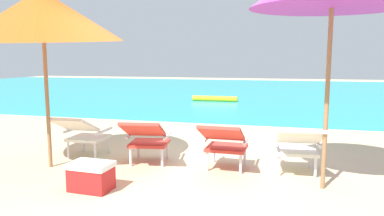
{
  "coord_description": "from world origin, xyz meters",
  "views": [
    {
      "loc": [
        1.28,
        -4.53,
        1.45
      ],
      "look_at": [
        0.0,
        0.47,
        0.75
      ],
      "focal_mm": 33.07,
      "sensor_mm": 36.0,
      "label": 1
    }
  ],
  "objects": [
    {
      "name": "lounge_chair_near_right",
      "position": [
        0.58,
        -0.09,
        0.4
      ],
      "size": [
        0.56,
        0.89,
        0.68
      ],
      "color": "red",
      "rests_on": "ground_plane"
    },
    {
      "name": "lounge_chair_far_right",
      "position": [
        1.49,
        -0.04,
        0.4
      ],
      "size": [
        0.61,
        0.92,
        0.68
      ],
      "color": "silver",
      "rests_on": "ground_plane"
    },
    {
      "name": "ground_plane",
      "position": [
        0.0,
        4.0,
        0.0
      ],
      "size": [
        40.0,
        40.0,
        0.0
      ],
      "primitive_type": "plane",
      "color": "#CCB78E"
    },
    {
      "name": "ocean_band",
      "position": [
        0.0,
        12.31,
        0.0
      ],
      "size": [
        40.0,
        18.0,
        0.01
      ],
      "primitive_type": "cube",
      "color": "#28B2B7",
      "rests_on": "ground_plane"
    },
    {
      "name": "swim_buoy",
      "position": [
        -1.02,
        7.71,
        0.1
      ],
      "size": [
        1.6,
        0.18,
        0.18
      ],
      "primitive_type": "cylinder",
      "rotation": [
        0.0,
        1.57,
        0.0
      ],
      "color": "yellow",
      "rests_on": "ocean_band"
    },
    {
      "name": "beach_umbrella_left",
      "position": [
        -1.76,
        -0.46,
        2.02
      ],
      "size": [
        2.3,
        2.33,
        2.42
      ],
      "color": "olive",
      "rests_on": "ground_plane"
    },
    {
      "name": "lounge_chair_far_left",
      "position": [
        -1.54,
        -0.01,
        0.4
      ],
      "size": [
        0.55,
        0.88,
        0.68
      ],
      "color": "silver",
      "rests_on": "ground_plane"
    },
    {
      "name": "cooler_box",
      "position": [
        -0.76,
        -1.11,
        0.16
      ],
      "size": [
        0.49,
        0.35,
        0.32
      ],
      "color": "red",
      "rests_on": "ground_plane"
    },
    {
      "name": "lounge_chair_near_left",
      "position": [
        -0.5,
        -0.1,
        0.4
      ],
      "size": [
        0.66,
        0.94,
        0.68
      ],
      "color": "red",
      "rests_on": "ground_plane"
    }
  ]
}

